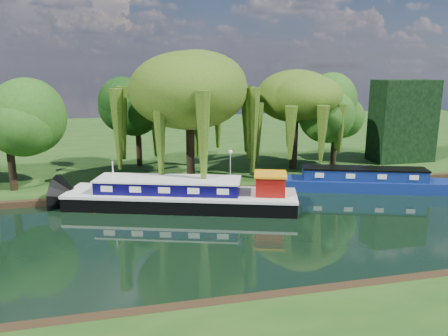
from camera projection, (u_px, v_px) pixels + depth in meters
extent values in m
plane|color=black|center=(264.00, 230.00, 26.61)|extent=(120.00, 120.00, 0.00)
cube|color=#183E11|center=(184.00, 139.00, 58.77)|extent=(120.00, 52.00, 0.45)
cube|color=black|center=(181.00, 202.00, 30.77)|extent=(16.34, 8.41, 1.07)
cube|color=silver|center=(181.00, 193.00, 30.63)|extent=(16.45, 8.51, 0.20)
cube|color=#09053E|center=(168.00, 186.00, 30.58)|extent=(10.24, 5.55, 0.85)
cube|color=silver|center=(168.00, 179.00, 30.47)|extent=(10.47, 5.78, 0.11)
cube|color=maroon|center=(270.00, 185.00, 29.93)|extent=(2.48, 2.48, 1.34)
cube|color=orange|center=(271.00, 174.00, 29.76)|extent=(2.76, 2.76, 0.14)
cylinder|color=silver|center=(113.00, 176.00, 30.76)|extent=(0.09, 0.09, 2.14)
cube|color=navy|center=(363.00, 186.00, 35.00)|extent=(13.69, 6.62, 1.03)
cube|color=navy|center=(364.00, 174.00, 34.78)|extent=(9.62, 4.74, 0.86)
cube|color=black|center=(364.00, 168.00, 34.67)|extent=(9.76, 4.89, 0.11)
cube|color=silver|center=(319.00, 175.00, 34.26)|extent=(0.67, 0.28, 0.37)
cube|color=silver|center=(351.00, 176.00, 34.03)|extent=(0.67, 0.28, 0.37)
cube|color=silver|center=(382.00, 177.00, 33.81)|extent=(0.67, 0.28, 0.37)
cube|color=silver|center=(414.00, 178.00, 33.58)|extent=(0.67, 0.28, 0.37)
imported|color=maroon|center=(113.00, 208.00, 30.61)|extent=(3.51, 2.87, 0.64)
imported|color=silver|center=(422.00, 186.00, 36.20)|extent=(2.93, 2.70, 1.29)
cylinder|color=black|center=(190.00, 144.00, 35.92)|extent=(0.78, 0.78, 6.02)
ellipsoid|color=#344F11|center=(189.00, 91.00, 34.93)|extent=(8.41, 8.41, 5.43)
cylinder|color=black|center=(294.00, 143.00, 40.08)|extent=(0.69, 0.69, 4.88)
ellipsoid|color=#344F11|center=(295.00, 104.00, 39.28)|extent=(6.66, 6.66, 4.30)
cylinder|color=black|center=(10.00, 150.00, 32.88)|extent=(0.57, 0.57, 6.17)
ellipsoid|color=#224F13|center=(6.00, 117.00, 32.31)|extent=(5.05, 5.05, 5.05)
cylinder|color=black|center=(138.00, 135.00, 41.21)|extent=(0.47, 0.47, 5.81)
ellipsoid|color=black|center=(137.00, 110.00, 40.67)|extent=(4.65, 4.65, 4.65)
cylinder|color=black|center=(334.00, 137.00, 40.36)|extent=(0.54, 0.54, 5.72)
ellipsoid|color=#224F13|center=(336.00, 112.00, 39.83)|extent=(4.57, 4.57, 4.57)
cube|color=black|center=(403.00, 121.00, 43.14)|extent=(6.00, 3.00, 8.00)
cylinder|color=silver|center=(230.00, 167.00, 36.31)|extent=(0.10, 0.10, 2.20)
sphere|color=white|center=(230.00, 152.00, 36.02)|extent=(0.36, 0.36, 0.36)
cylinder|color=silver|center=(99.00, 188.00, 32.10)|extent=(0.16, 0.16, 1.00)
cylinder|color=silver|center=(180.00, 184.00, 33.45)|extent=(0.16, 0.16, 1.00)
cylinder|color=silver|center=(267.00, 178.00, 35.02)|extent=(0.16, 0.16, 1.00)
cylinder|color=silver|center=(335.00, 174.00, 36.38)|extent=(0.16, 0.16, 1.00)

